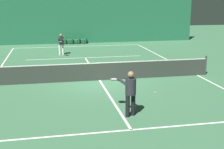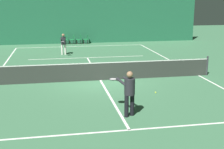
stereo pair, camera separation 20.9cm
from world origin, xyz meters
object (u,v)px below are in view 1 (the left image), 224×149
Objects in this scene: player_near at (130,90)px; courtside_chair_0 at (63,39)px; courtside_chair_3 at (84,39)px; tennis_ball at (155,92)px; tennis_net at (99,71)px; player_far at (61,43)px; courtside_chair_2 at (77,39)px; courtside_chair_1 at (70,39)px.

courtside_chair_0 is at bearing -20.80° from player_near.
courtside_chair_3 reaches higher than tennis_ball.
tennis_net is 8.13m from player_far.
courtside_chair_2 is at bearing 89.82° from tennis_net.
tennis_ball is at bearing -51.98° from tennis_net.
tennis_net reaches higher than tennis_ball.
courtside_chair_2 is at bearing 168.68° from player_far.
courtside_chair_2 is (0.04, 13.41, -0.03)m from tennis_net.
tennis_net reaches higher than courtside_chair_0.
courtside_chair_0 reaches higher than tennis_ball.
courtside_chair_2 is (1.29, 0.00, 0.00)m from courtside_chair_0.
tennis_ball is at bearing 5.05° from courtside_chair_3.
player_far is at bearing -16.84° from courtside_chair_2.
player_near is at bearing 2.67° from courtside_chair_1.
courtside_chair_2 is (1.65, 5.45, -0.44)m from player_far.
player_near is (0.27, -5.16, 0.46)m from tennis_net.
courtside_chair_1 is (1.01, 5.45, -0.44)m from player_far.
courtside_chair_0 is 1.00× the size of courtside_chair_3.
tennis_net is 14.29× the size of courtside_chair_2.
tennis_net is at bearing 2.56° from courtside_chair_1.
courtside_chair_2 is at bearing 90.00° from courtside_chair_1.
tennis_net is 14.29× the size of courtside_chair_3.
courtside_chair_1 is 1.00× the size of courtside_chair_3.
tennis_net is at bearing 5.29° from courtside_chair_0.
courtside_chair_1 is 12.73× the size of tennis_ball.
courtside_chair_1 is at bearing 92.56° from tennis_net.
courtside_chair_0 and courtside_chair_1 have the same top height.
player_near reaches higher than tennis_net.
courtside_chair_1 is at bearing -90.00° from courtside_chair_2.
courtside_chair_2 reaches higher than tennis_ball.
player_far is at bearing 109.23° from tennis_ball.
player_near is 1.99× the size of courtside_chair_1.
player_far is 5.93m from courtside_chair_3.
courtside_chair_1 is at bearing -22.77° from player_near.
player_near is at bearing -126.88° from tennis_ball.
courtside_chair_0 is (-1.51, 18.57, -0.49)m from player_near.
player_far reaches higher than courtside_chair_2.
tennis_ball is (2.07, -16.11, -0.45)m from courtside_chair_2.
courtside_chair_0 is 16.46m from tennis_ball.
player_near is 1.99× the size of courtside_chair_2.
courtside_chair_3 is 16.18m from tennis_ball.
courtside_chair_0 and courtside_chair_2 have the same top height.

